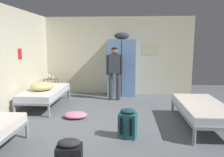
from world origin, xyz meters
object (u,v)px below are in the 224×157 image
(bed_left_rear, at_px, (45,93))
(bedding_heap, at_px, (42,86))
(water_bottle, at_px, (49,76))
(lotion_bottle, at_px, (53,77))
(person_traveler, at_px, (115,69))
(locker_bank, at_px, (122,67))
(shelf_unit, at_px, (52,85))
(backpack_teal, at_px, (128,124))
(clothes_pile_pink, at_px, (76,115))
(bed_right, at_px, (202,109))

(bed_left_rear, bearing_deg, bedding_heap, -96.38)
(water_bottle, bearing_deg, bedding_heap, -77.60)
(bed_left_rear, height_order, bedding_heap, bedding_heap)
(lotion_bottle, bearing_deg, person_traveler, -10.25)
(locker_bank, relative_size, bed_left_rear, 1.09)
(shelf_unit, xyz_separation_m, person_traveler, (2.11, -0.41, 0.62))
(locker_bank, relative_size, person_traveler, 1.29)
(shelf_unit, relative_size, backpack_teal, 1.04)
(bed_left_rear, bearing_deg, clothes_pile_pink, -40.63)
(bed_right, distance_m, water_bottle, 4.85)
(locker_bank, xyz_separation_m, bedding_heap, (-2.07, -1.61, -0.37))
(person_traveler, relative_size, lotion_bottle, 10.03)
(water_bottle, height_order, clothes_pile_pink, water_bottle)
(backpack_teal, bearing_deg, person_traveler, 98.49)
(shelf_unit, relative_size, clothes_pile_pink, 1.06)
(bed_right, distance_m, lotion_bottle, 4.69)
(backpack_teal, bearing_deg, bed_left_rear, 140.11)
(person_traveler, xyz_separation_m, backpack_teal, (0.41, -2.73, -0.71))
(shelf_unit, xyz_separation_m, backpack_teal, (2.52, -3.13, -0.09))
(bedding_heap, distance_m, lotion_bottle, 1.37)
(person_traveler, bearing_deg, bedding_heap, -152.15)
(backpack_teal, height_order, clothes_pile_pink, backpack_teal)
(bed_left_rear, height_order, lotion_bottle, lotion_bottle)
(locker_bank, relative_size, bed_right, 1.09)
(shelf_unit, height_order, backpack_teal, shelf_unit)
(person_traveler, distance_m, water_bottle, 2.25)
(bedding_heap, distance_m, backpack_teal, 2.89)
(lotion_bottle, bearing_deg, locker_bank, 6.37)
(backpack_teal, bearing_deg, lotion_bottle, 128.31)
(clothes_pile_pink, bearing_deg, locker_bank, 66.76)
(bed_right, distance_m, backpack_teal, 1.68)
(water_bottle, relative_size, clothes_pile_pink, 0.38)
(bedding_heap, distance_m, water_bottle, 1.46)
(backpack_teal, relative_size, clothes_pile_pink, 1.03)
(bedding_heap, bearing_deg, backpack_teal, -37.23)
(shelf_unit, distance_m, person_traveler, 2.24)
(person_traveler, distance_m, lotion_bottle, 2.10)
(lotion_bottle, bearing_deg, bed_left_rear, -81.48)
(bedding_heap, relative_size, backpack_teal, 1.18)
(locker_bank, height_order, bedding_heap, locker_bank)
(bed_right, xyz_separation_m, lotion_bottle, (-3.99, 2.44, 0.26))
(bedding_heap, distance_m, clothes_pile_pink, 1.40)
(locker_bank, distance_m, shelf_unit, 2.40)
(person_traveler, bearing_deg, lotion_bottle, 169.75)
(bed_left_rear, bearing_deg, shelf_unit, 101.39)
(water_bottle, distance_m, backpack_teal, 4.10)
(person_traveler, distance_m, backpack_teal, 2.85)
(locker_bank, xyz_separation_m, clothes_pile_pink, (-1.01, -2.35, -0.90))
(bed_right, xyz_separation_m, water_bottle, (-4.14, 2.50, 0.28))
(person_traveler, bearing_deg, bed_right, -46.74)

